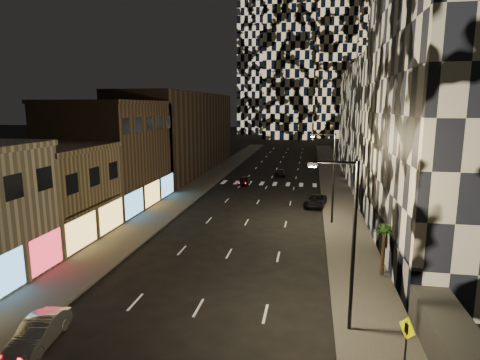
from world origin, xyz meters
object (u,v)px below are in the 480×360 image
at_px(car_silver_parked, 39,332).
at_px(car_dark_oncoming, 280,172).
at_px(streetlight_far, 331,172).
at_px(palm_tree, 384,233).
at_px(streetlight_near, 349,235).
at_px(ped_sign, 406,338).
at_px(car_dark_rightlane, 315,201).
at_px(car_dark_midlane, 244,180).

height_order(car_silver_parked, car_dark_oncoming, car_silver_parked).
xyz_separation_m(streetlight_far, palm_tree, (3.12, -12.42, -2.19)).
bearing_deg(car_silver_parked, streetlight_far, 50.41).
distance_m(streetlight_near, ped_sign, 5.47).
relative_size(car_silver_parked, palm_tree, 1.14).
height_order(car_dark_oncoming, ped_sign, ped_sign).
bearing_deg(car_dark_rightlane, car_silver_parked, -106.29).
distance_m(car_silver_parked, ped_sign, 17.38).
relative_size(streetlight_far, ped_sign, 2.97).
bearing_deg(car_dark_oncoming, streetlight_near, 93.47).
bearing_deg(car_dark_midlane, car_dark_oncoming, 60.68).
distance_m(streetlight_far, car_silver_parked, 28.78).
height_order(streetlight_far, car_dark_midlane, streetlight_far).
relative_size(streetlight_far, car_silver_parked, 2.16).
relative_size(car_dark_oncoming, ped_sign, 1.34).
bearing_deg(car_dark_rightlane, streetlight_near, -79.43).
bearing_deg(palm_tree, car_dark_oncoming, 104.40).
bearing_deg(car_dark_rightlane, ped_sign, -75.87).
bearing_deg(palm_tree, car_dark_rightlane, 102.94).
relative_size(car_dark_midlane, car_dark_rightlane, 0.77).
distance_m(streetlight_near, car_dark_oncoming, 48.22).
distance_m(streetlight_near, car_dark_midlane, 40.69).
bearing_deg(streetlight_far, car_dark_oncoming, 104.54).
bearing_deg(ped_sign, car_silver_parked, 156.08).
distance_m(car_dark_rightlane, ped_sign, 31.24).
xyz_separation_m(car_dark_rightlane, ped_sign, (3.49, -31.00, 1.57)).
xyz_separation_m(streetlight_near, palm_tree, (3.12, 7.58, -2.19)).
xyz_separation_m(streetlight_near, ped_sign, (2.14, -3.96, -3.11)).
height_order(car_dark_rightlane, palm_tree, palm_tree).
bearing_deg(car_dark_rightlane, palm_tree, -69.37).
bearing_deg(car_silver_parked, car_dark_oncoming, 73.81).
bearing_deg(streetlight_far, ped_sign, -84.90).
bearing_deg(streetlight_near, palm_tree, 67.67).
xyz_separation_m(car_dark_midlane, car_dark_rightlane, (10.50, -11.59, 0.04)).
xyz_separation_m(car_silver_parked, car_dark_midlane, (3.32, 42.65, -0.05)).
xyz_separation_m(car_dark_midlane, car_dark_oncoming, (4.73, 8.82, -0.05)).
distance_m(car_dark_oncoming, palm_tree, 41.24).
distance_m(car_dark_midlane, car_dark_oncoming, 10.01).
bearing_deg(palm_tree, streetlight_far, 104.09).
bearing_deg(streetlight_far, car_dark_rightlane, 100.88).
height_order(car_dark_midlane, palm_tree, palm_tree).
distance_m(streetlight_near, palm_tree, 8.49).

